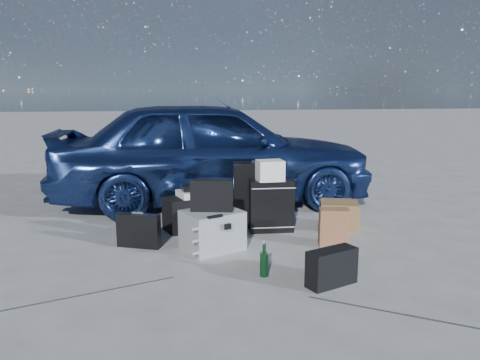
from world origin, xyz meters
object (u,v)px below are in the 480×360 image
Objects in this scene: cardboard_box at (339,215)px; pelican_case at (212,230)px; briefcase at (139,231)px; duffel_bag at (198,212)px; suitcase_right at (271,206)px; green_bottle at (264,260)px; suitcase_left at (259,195)px; car at (213,151)px.

pelican_case is at bearing -163.81° from cardboard_box.
briefcase reaches higher than cardboard_box.
cardboard_box is at bearing -30.45° from duffel_bag.
duffel_bag is at bearing 164.50° from suitcase_right.
suitcase_right is 1.17m from green_bottle.
suitcase_left reaches higher than green_bottle.
pelican_case is at bearing -125.65° from suitcase_left.
suitcase_right is at bearing -38.75° from duffel_bag.
pelican_case is 0.68m from duffel_bag.
suitcase_left reaches higher than duffel_bag.
suitcase_right is at bearing 34.47° from briefcase.
car is 5.71× the size of duffel_bag.
briefcase is 1.31m from suitcase_left.
suitcase_left is (0.34, -1.12, -0.32)m from car.
duffel_bag is 1.42m from green_bottle.
pelican_case is at bearing -103.82° from duffel_bag.
cardboard_box is (0.71, -0.03, -0.12)m from suitcase_right.
suitcase_right is (0.09, -0.20, -0.08)m from suitcase_left.
green_bottle is at bearing -93.94° from duffel_bag.
pelican_case is 1.87× the size of green_bottle.
suitcase_left is at bearing 79.35° from green_bottle.
suitcase_left reaches higher than pelican_case.
suitcase_right is 1.39× the size of cardboard_box.
green_bottle is at bearing -94.42° from suitcase_left.
car is 10.30× the size of cardboard_box.
car is 7.40× the size of suitcase_right.
briefcase is at bearing 138.19° from green_bottle.
suitcase_right is at bearing -60.61° from suitcase_left.
cardboard_box is 1.46× the size of green_bottle.
suitcase_left is 1.36m from green_bottle.
suitcase_right reaches higher than duffel_bag.
pelican_case is at bearing -143.12° from suitcase_right.
duffel_bag is at bearing 105.44° from green_bottle.
pelican_case is at bearing 172.86° from car.
pelican_case reaches higher than cardboard_box.
green_bottle is (-1.04, -1.09, -0.01)m from cardboard_box.
briefcase is 0.59× the size of suitcase_left.
pelican_case is 0.71× the size of duffel_bag.
green_bottle is (0.31, -0.70, -0.05)m from pelican_case.
pelican_case is 0.78m from suitcase_right.
briefcase is at bearing -173.46° from cardboard_box.
pelican_case reaches higher than briefcase.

